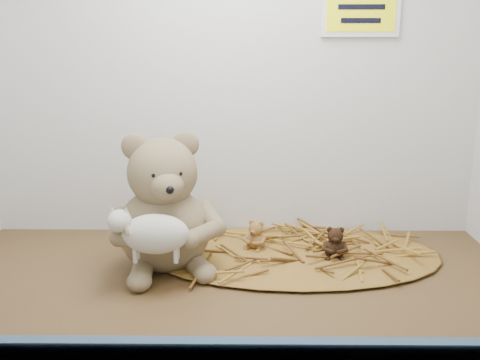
{
  "coord_description": "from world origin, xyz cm",
  "views": [
    {
      "loc": [
        3.16,
        -100.6,
        46.94
      ],
      "look_at": [
        2.2,
        1.99,
        20.57
      ],
      "focal_mm": 40.0,
      "sensor_mm": 36.0,
      "label": 1
    }
  ],
  "objects_px": {
    "mini_teddy_brown": "(335,241)",
    "mini_teddy_tan": "(256,233)",
    "toy_lamb": "(156,234)",
    "main_teddy": "(163,202)"
  },
  "relations": [
    {
      "from": "mini_teddy_brown",
      "to": "mini_teddy_tan",
      "type": "bearing_deg",
      "value": 169.96
    },
    {
      "from": "toy_lamb",
      "to": "mini_teddy_brown",
      "type": "height_order",
      "value": "toy_lamb"
    },
    {
      "from": "toy_lamb",
      "to": "mini_teddy_brown",
      "type": "distance_m",
      "value": 0.4
    },
    {
      "from": "main_teddy",
      "to": "toy_lamb",
      "type": "relative_size",
      "value": 1.73
    },
    {
      "from": "main_teddy",
      "to": "mini_teddy_tan",
      "type": "distance_m",
      "value": 0.24
    },
    {
      "from": "mini_teddy_tan",
      "to": "main_teddy",
      "type": "bearing_deg",
      "value": -130.36
    },
    {
      "from": "main_teddy",
      "to": "mini_teddy_brown",
      "type": "xyz_separation_m",
      "value": [
        0.37,
        0.03,
        -0.1
      ]
    },
    {
      "from": "main_teddy",
      "to": "toy_lamb",
      "type": "distance_m",
      "value": 0.11
    },
    {
      "from": "main_teddy",
      "to": "mini_teddy_brown",
      "type": "height_order",
      "value": "main_teddy"
    },
    {
      "from": "mini_teddy_tan",
      "to": "toy_lamb",
      "type": "bearing_deg",
      "value": -109.53
    }
  ]
}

